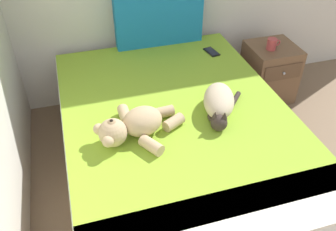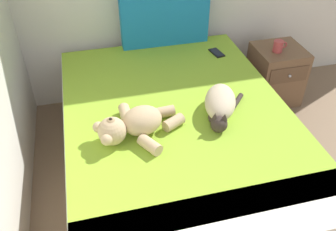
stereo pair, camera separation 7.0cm
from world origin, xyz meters
name	(u,v)px [view 1 (the left image)]	position (x,y,z in m)	size (l,w,h in m)	color
bed	(176,143)	(1.01, 3.39, 0.27)	(1.46, 2.00, 0.54)	brown
patterned_cushion	(159,12)	(1.15, 4.32, 0.81)	(0.71, 0.11, 0.54)	#1972AD
cat	(219,103)	(1.26, 3.31, 0.61)	(0.36, 0.42, 0.15)	#C6B293
teddy_bear	(134,125)	(0.71, 3.24, 0.62)	(0.54, 0.46, 0.17)	tan
cell_phone	(212,52)	(1.51, 4.05, 0.55)	(0.10, 0.16, 0.01)	black
nightstand	(269,72)	(2.09, 4.07, 0.25)	(0.40, 0.42, 0.50)	brown
mug	(272,44)	(2.04, 4.03, 0.55)	(0.12, 0.08, 0.09)	#B23F3F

